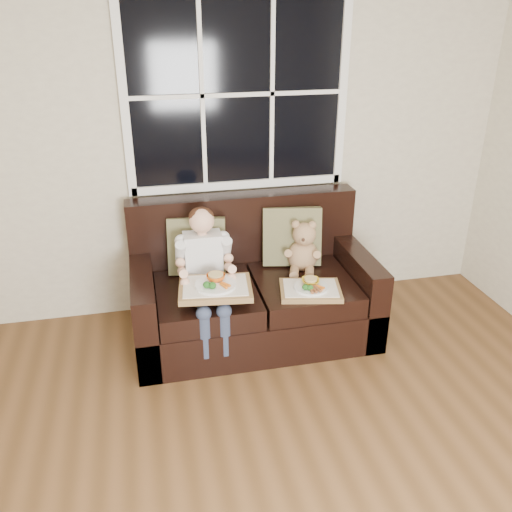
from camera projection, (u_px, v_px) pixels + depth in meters
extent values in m
cube|color=beige|center=(209.00, 138.00, 3.91)|extent=(4.50, 0.02, 2.70)
cube|color=black|center=(237.00, 94.00, 3.81)|extent=(1.50, 0.02, 1.25)
cube|color=white|center=(239.00, 184.00, 4.07)|extent=(1.58, 0.04, 0.06)
cube|color=white|center=(124.00, 99.00, 3.64)|extent=(0.06, 0.04, 1.37)
cube|color=white|center=(343.00, 91.00, 3.95)|extent=(0.06, 0.04, 1.37)
cube|color=white|center=(237.00, 95.00, 3.79)|extent=(1.50, 0.03, 0.03)
cube|color=black|center=(254.00, 316.00, 3.97)|extent=(1.70, 0.90, 0.30)
cube|color=black|center=(145.00, 310.00, 3.75)|extent=(0.15, 0.90, 0.60)
cube|color=black|center=(355.00, 287.00, 4.06)|extent=(0.15, 0.90, 0.60)
cube|color=black|center=(243.00, 236.00, 4.10)|extent=(1.70, 0.18, 0.66)
cube|color=black|center=(207.00, 300.00, 3.73)|extent=(0.68, 0.72, 0.15)
cube|color=black|center=(304.00, 289.00, 3.87)|extent=(0.68, 0.72, 0.15)
cube|color=olive|center=(197.00, 246.00, 3.88)|extent=(0.44, 0.26, 0.42)
cube|color=olive|center=(292.00, 236.00, 4.01)|extent=(0.46, 0.28, 0.44)
cube|color=silver|center=(203.00, 258.00, 3.74)|extent=(0.26, 0.16, 0.36)
sphere|color=#EAAF8F|center=(202.00, 221.00, 3.61)|extent=(0.17, 0.17, 0.17)
ellipsoid|color=#391E12|center=(201.00, 216.00, 3.61)|extent=(0.17, 0.17, 0.12)
cylinder|color=#2E3750|center=(198.00, 290.00, 3.61)|extent=(0.10, 0.32, 0.10)
cylinder|color=#2E3750|center=(217.00, 288.00, 3.64)|extent=(0.10, 0.32, 0.10)
cylinder|color=#2E3750|center=(205.00, 336.00, 3.46)|extent=(0.09, 0.09, 0.30)
cylinder|color=#2E3750|center=(225.00, 334.00, 3.49)|extent=(0.09, 0.09, 0.30)
cylinder|color=#EAAF8F|center=(182.00, 262.00, 3.59)|extent=(0.07, 0.32, 0.25)
cylinder|color=#EAAF8F|center=(228.00, 257.00, 3.65)|extent=(0.07, 0.32, 0.25)
ellipsoid|color=#A58557|center=(303.00, 256.00, 3.97)|extent=(0.28, 0.25, 0.24)
sphere|color=#A58557|center=(304.00, 234.00, 3.88)|extent=(0.21, 0.21, 0.17)
sphere|color=#A58557|center=(296.00, 225.00, 3.84)|extent=(0.06, 0.06, 0.06)
sphere|color=#A58557|center=(312.00, 224.00, 3.87)|extent=(0.06, 0.06, 0.06)
sphere|color=#A58557|center=(307.00, 240.00, 3.83)|extent=(0.06, 0.06, 0.06)
sphere|color=#321F16|center=(308.00, 240.00, 3.80)|extent=(0.03, 0.03, 0.03)
cylinder|color=#A58557|center=(300.00, 273.00, 3.87)|extent=(0.10, 0.14, 0.06)
cylinder|color=#A58557|center=(315.00, 272.00, 3.90)|extent=(0.10, 0.14, 0.06)
cube|color=#9A7045|center=(215.00, 289.00, 3.49)|extent=(0.51, 0.41, 0.04)
cube|color=silver|center=(215.00, 286.00, 3.48)|extent=(0.44, 0.35, 0.01)
cylinder|color=white|center=(215.00, 285.00, 3.46)|extent=(0.27, 0.27, 0.02)
imported|color=#E35D13|center=(216.00, 277.00, 3.50)|extent=(0.14, 0.14, 0.04)
cylinder|color=#DFBF79|center=(216.00, 277.00, 3.49)|extent=(0.10, 0.10, 0.02)
ellipsoid|color=#2B5B1D|center=(207.00, 285.00, 3.40)|extent=(0.05, 0.05, 0.04)
ellipsoid|color=#2B5B1D|center=(212.00, 285.00, 3.39)|extent=(0.05, 0.05, 0.04)
cylinder|color=orange|center=(224.00, 285.00, 3.42)|extent=(0.05, 0.07, 0.02)
cube|color=#9A7045|center=(310.00, 290.00, 3.67)|extent=(0.46, 0.39, 0.03)
cube|color=silver|center=(310.00, 288.00, 3.66)|extent=(0.41, 0.33, 0.01)
cylinder|color=white|center=(311.00, 287.00, 3.65)|extent=(0.23, 0.23, 0.01)
imported|color=yellow|center=(311.00, 281.00, 3.68)|extent=(0.14, 0.14, 0.03)
cylinder|color=#DFBF79|center=(311.00, 280.00, 3.67)|extent=(0.09, 0.09, 0.02)
ellipsoid|color=#2B5B1D|center=(305.00, 287.00, 3.59)|extent=(0.04, 0.04, 0.04)
ellipsoid|color=#2B5B1D|center=(310.00, 288.00, 3.58)|extent=(0.04, 0.04, 0.04)
cylinder|color=orange|center=(319.00, 288.00, 3.61)|extent=(0.05, 0.06, 0.02)
cylinder|color=#975C31|center=(314.00, 289.00, 3.58)|extent=(0.03, 0.08, 0.02)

